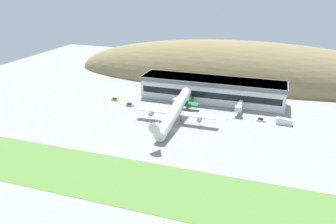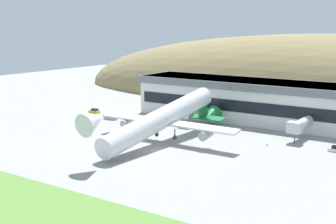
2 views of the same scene
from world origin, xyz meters
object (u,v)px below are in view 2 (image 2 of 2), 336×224
service_car_0 (94,111)px  traffic_cone_0 (208,136)px  terminal_building (262,99)px  jetway_1 (300,125)px  cargo_airplane (163,119)px  traffic_cone_1 (267,145)px  jetway_0 (193,111)px  service_car_1 (110,117)px

service_car_0 → traffic_cone_0: 49.78m
terminal_building → service_car_0: (-52.52, -18.33, -6.53)m
terminal_building → jetway_1: bearing=-42.2°
jetway_1 → cargo_airplane: 35.55m
cargo_airplane → service_car_0: cargo_airplane is taller
terminal_building → service_car_0: 56.01m
traffic_cone_0 → traffic_cone_1: bearing=2.2°
service_car_0 → jetway_0: bearing=4.6°
jetway_0 → terminal_building: bearing=45.1°
terminal_building → cargo_airplane: bearing=-105.0°
cargo_airplane → terminal_building: bearing=75.0°
jetway_1 → service_car_0: jetway_1 is taller
traffic_cone_0 → jetway_1: bearing=27.6°
service_car_0 → jetway_1: bearing=2.0°
jetway_0 → cargo_airplane: bearing=-77.2°
traffic_cone_0 → traffic_cone_1: same height
service_car_1 → traffic_cone_1: bearing=-2.5°
traffic_cone_0 → traffic_cone_1: (16.53, 0.64, 0.00)m
cargo_airplane → jetway_1: bearing=38.7°
service_car_0 → traffic_cone_1: (65.57, -7.95, -0.31)m
jetway_0 → cargo_airplane: 23.38m
cargo_airplane → service_car_0: (-42.35, 19.75, -5.44)m
service_car_0 → traffic_cone_1: service_car_0 is taller
jetway_1 → service_car_1: size_ratio=2.85×
jetway_0 → cargo_airplane: (5.14, -22.71, 2.04)m
cargo_airplane → service_car_1: cargo_airplane is taller
cargo_airplane → traffic_cone_0: bearing=59.1°
service_car_0 → service_car_1: size_ratio=0.94×
terminal_building → traffic_cone_1: bearing=-63.6°
jetway_0 → traffic_cone_1: bearing=-21.1°
traffic_cone_1 → jetway_0: bearing=158.9°
terminal_building → jetway_1: 23.89m
jetway_0 → jetway_1: same height
jetway_1 → terminal_building: bearing=137.8°
jetway_1 → cargo_airplane: size_ratio=0.23×
service_car_1 → jetway_1: bearing=7.8°
terminal_building → traffic_cone_1: (13.04, -26.28, -6.83)m
service_car_1 → traffic_cone_0: service_car_1 is taller
terminal_building → traffic_cone_0: terminal_building is taller
terminal_building → service_car_1: size_ratio=18.18×
service_car_1 → traffic_cone_1: (53.56, -2.38, -0.42)m
jetway_1 → traffic_cone_1: size_ratio=21.99×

